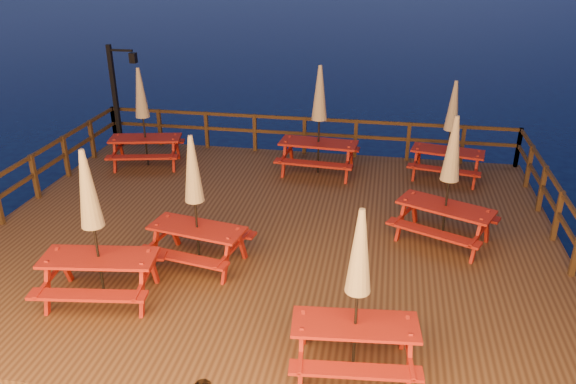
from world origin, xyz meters
name	(u,v)px	position (x,y,z in m)	size (l,w,h in m)	color
ground	(270,248)	(0.00, 0.00, 0.00)	(500.00, 500.00, 0.00)	black
deck	(270,239)	(0.00, 0.00, 0.20)	(12.00, 10.00, 0.40)	#442916
deck_piles	(271,259)	(0.00, 0.00, -0.30)	(11.44, 9.44, 1.40)	#372511
railing	(285,168)	(0.00, 1.78, 1.16)	(11.80, 9.75, 1.10)	#372511
lamp_post	(119,87)	(-5.39, 4.55, 2.20)	(0.85, 0.18, 3.00)	black
picnic_table_0	(451,129)	(3.89, 3.68, 1.73)	(2.04, 1.79, 2.56)	maroon
picnic_table_1	(319,119)	(0.58, 3.47, 1.89)	(2.11, 1.78, 2.86)	maroon
picnic_table_2	(357,290)	(2.04, -3.85, 1.73)	(1.92, 1.63, 2.55)	maroon
picnic_table_3	(449,179)	(3.57, 0.22, 1.79)	(2.34, 2.17, 2.68)	maroon
picnic_table_4	(195,200)	(-1.08, -1.48, 1.74)	(2.04, 1.79, 2.58)	maroon
picnic_table_5	(143,116)	(-4.11, 3.18, 1.79)	(2.16, 1.91, 2.68)	maroon
picnic_table_6	(93,225)	(-2.34, -2.87, 1.82)	(2.10, 1.81, 2.73)	maroon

